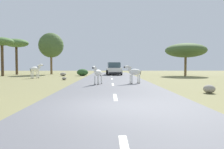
% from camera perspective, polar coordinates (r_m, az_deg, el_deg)
% --- Properties ---
extents(ground_plane, '(90.00, 90.00, 0.00)m').
position_cam_1_polar(ground_plane, '(7.29, 0.33, -8.88)').
color(ground_plane, olive).
extents(road, '(6.00, 64.00, 0.05)m').
position_cam_1_polar(road, '(7.29, 1.31, -8.69)').
color(road, slate).
rests_on(road, ground_plane).
extents(lane_markings, '(0.16, 56.00, 0.01)m').
position_cam_1_polar(lane_markings, '(6.31, 1.65, -10.22)').
color(lane_markings, silver).
rests_on(lane_markings, road).
extents(zebra_0, '(0.76, 1.38, 1.37)m').
position_cam_1_polar(zebra_0, '(15.24, -3.87, 0.40)').
color(zebra_0, silver).
rests_on(zebra_0, road).
extents(zebra_1, '(1.16, 1.54, 1.63)m').
position_cam_1_polar(zebra_1, '(24.40, -19.76, 1.33)').
color(zebra_1, silver).
rests_on(zebra_1, ground_plane).
extents(zebra_3, '(1.42, 0.79, 1.41)m').
position_cam_1_polar(zebra_3, '(16.06, 5.89, 0.60)').
color(zebra_3, silver).
rests_on(zebra_3, road).
extents(car_0, '(2.24, 4.45, 1.74)m').
position_cam_1_polar(car_0, '(29.86, 0.47, 1.46)').
color(car_0, white).
rests_on(car_0, road).
extents(car_1, '(2.06, 4.36, 1.74)m').
position_cam_1_polar(car_1, '(35.51, 0.87, 1.64)').
color(car_1, white).
rests_on(car_1, road).
extents(tree_0, '(3.71, 3.71, 6.26)m').
position_cam_1_polar(tree_0, '(33.70, -16.00, 7.51)').
color(tree_0, brown).
rests_on(tree_0, ground_plane).
extents(tree_1, '(3.48, 3.48, 5.26)m').
position_cam_1_polar(tree_1, '(34.63, -24.26, 7.55)').
color(tree_1, '#4C3823').
rests_on(tree_1, ground_plane).
extents(tree_3, '(5.34, 5.34, 4.29)m').
position_cam_1_polar(tree_3, '(29.95, 19.13, 6.10)').
color(tree_3, brown).
rests_on(tree_3, ground_plane).
extents(tree_6, '(2.93, 2.93, 4.94)m').
position_cam_1_polar(tree_6, '(30.77, -27.40, 7.63)').
color(tree_6, '#4C3823').
rests_on(tree_6, ground_plane).
extents(bush_0, '(1.50, 1.35, 0.90)m').
position_cam_1_polar(bush_0, '(28.54, -7.90, 0.58)').
color(bush_0, '#2D5628').
rests_on(bush_0, ground_plane).
extents(rock_0, '(0.58, 0.60, 0.43)m').
position_cam_1_polar(rock_0, '(11.99, 24.59, -3.54)').
color(rock_0, gray).
rests_on(rock_0, ground_plane).
extents(rock_2, '(0.42, 0.40, 0.28)m').
position_cam_1_polar(rock_2, '(20.82, -12.67, -1.07)').
color(rock_2, gray).
rests_on(rock_2, ground_plane).
extents(rock_3, '(0.79, 0.68, 0.45)m').
position_cam_1_polar(rock_3, '(28.45, -12.94, 0.08)').
color(rock_3, gray).
rests_on(rock_3, ground_plane).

